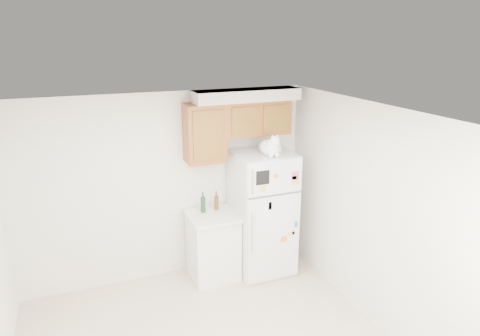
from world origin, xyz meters
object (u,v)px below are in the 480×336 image
bottle_amber (216,200)px  base_counter (213,245)px  refrigerator (262,213)px  bottle_green (203,202)px  cat (271,147)px  storage_box_back (270,147)px  storage_box_front (274,149)px

bottle_amber → base_counter: bearing=-129.9°
refrigerator → base_counter: refrigerator is taller
bottle_green → bottle_amber: 0.19m
cat → storage_box_back: bearing=67.9°
bottle_amber → storage_box_back: bearing=-11.8°
cat → bottle_amber: bearing=150.5°
base_counter → cat: cat is taller
refrigerator → cat: 0.98m
refrigerator → storage_box_back: 0.91m
refrigerator → cat: size_ratio=3.92×
base_counter → cat: 1.55m
refrigerator → bottle_amber: 0.65m
storage_box_back → storage_box_front: bearing=-83.2°
refrigerator → bottle_green: refrigerator is taller
cat → bottle_amber: (-0.62, 0.35, -0.76)m
storage_box_front → bottle_amber: (-0.73, 0.22, -0.69)m
bottle_amber → refrigerator: bearing=-18.0°
bottle_green → bottle_amber: size_ratio=1.08×
storage_box_front → bottle_amber: storage_box_front is taller
base_counter → storage_box_back: (0.80, -0.03, 1.29)m
cat → storage_box_back: size_ratio=2.41×
base_counter → storage_box_front: (0.83, -0.10, 1.28)m
cat → bottle_green: size_ratio=1.53×
storage_box_back → storage_box_front: storage_box_back is taller
bottle_green → refrigerator: bearing=-12.7°
refrigerator → bottle_amber: size_ratio=6.50×
cat → storage_box_back: cat is taller
cat → storage_box_front: bearing=48.8°
cat → bottle_green: 1.16m
storage_box_front → bottle_amber: 1.03m
refrigerator → storage_box_front: storage_box_front is taller
bottle_amber → bottle_green: bearing=-175.4°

